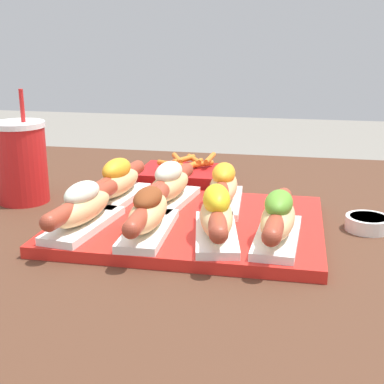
{
  "coord_description": "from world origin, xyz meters",
  "views": [
    {
      "loc": [
        0.13,
        -0.85,
        1.04
      ],
      "look_at": [
        -0.03,
        -0.02,
        0.79
      ],
      "focal_mm": 50.0,
      "sensor_mm": 36.0,
      "label": 1
    }
  ],
  "objects_px": {
    "hot_dog_5": "(169,185)",
    "hot_dog_2": "(216,215)",
    "serving_tray": "(190,224)",
    "hot_dog_3": "(278,218)",
    "sauce_bowl": "(368,222)",
    "hot_dog_0": "(83,207)",
    "hot_dog_1": "(148,212)",
    "hot_dog_4": "(117,182)",
    "drink_cup": "(21,162)",
    "hot_dog_6": "(224,186)",
    "fries_basket": "(184,176)"
  },
  "relations": [
    {
      "from": "hot_dog_5",
      "to": "hot_dog_6",
      "type": "xyz_separation_m",
      "value": [
        0.09,
        0.01,
        -0.0
      ]
    },
    {
      "from": "hot_dog_4",
      "to": "sauce_bowl",
      "type": "relative_size",
      "value": 2.93
    },
    {
      "from": "hot_dog_2",
      "to": "hot_dog_3",
      "type": "bearing_deg",
      "value": 3.15
    },
    {
      "from": "fries_basket",
      "to": "hot_dog_4",
      "type": "bearing_deg",
      "value": -113.76
    },
    {
      "from": "hot_dog_3",
      "to": "sauce_bowl",
      "type": "distance_m",
      "value": 0.19
    },
    {
      "from": "hot_dog_2",
      "to": "hot_dog_5",
      "type": "height_order",
      "value": "hot_dog_2"
    },
    {
      "from": "hot_dog_2",
      "to": "fries_basket",
      "type": "height_order",
      "value": "hot_dog_2"
    },
    {
      "from": "hot_dog_3",
      "to": "hot_dog_0",
      "type": "bearing_deg",
      "value": -178.91
    },
    {
      "from": "serving_tray",
      "to": "hot_dog_5",
      "type": "bearing_deg",
      "value": 126.79
    },
    {
      "from": "hot_dog_0",
      "to": "hot_dog_6",
      "type": "bearing_deg",
      "value": 38.66
    },
    {
      "from": "hot_dog_6",
      "to": "serving_tray",
      "type": "bearing_deg",
      "value": -118.04
    },
    {
      "from": "hot_dog_2",
      "to": "sauce_bowl",
      "type": "height_order",
      "value": "hot_dog_2"
    },
    {
      "from": "hot_dog_5",
      "to": "hot_dog_2",
      "type": "bearing_deg",
      "value": -53.3
    },
    {
      "from": "hot_dog_0",
      "to": "hot_dog_1",
      "type": "bearing_deg",
      "value": -1.63
    },
    {
      "from": "hot_dog_5",
      "to": "sauce_bowl",
      "type": "distance_m",
      "value": 0.34
    },
    {
      "from": "serving_tray",
      "to": "hot_dog_4",
      "type": "bearing_deg",
      "value": 153.9
    },
    {
      "from": "hot_dog_3",
      "to": "fries_basket",
      "type": "xyz_separation_m",
      "value": [
        -0.21,
        0.33,
        -0.03
      ]
    },
    {
      "from": "hot_dog_0",
      "to": "hot_dog_6",
      "type": "distance_m",
      "value": 0.25
    },
    {
      "from": "hot_dog_5",
      "to": "drink_cup",
      "type": "height_order",
      "value": "drink_cup"
    },
    {
      "from": "hot_dog_0",
      "to": "hot_dog_2",
      "type": "relative_size",
      "value": 1.01
    },
    {
      "from": "drink_cup",
      "to": "hot_dog_2",
      "type": "bearing_deg",
      "value": -22.26
    },
    {
      "from": "hot_dog_2",
      "to": "hot_dog_6",
      "type": "relative_size",
      "value": 0.99
    },
    {
      "from": "hot_dog_1",
      "to": "hot_dog_4",
      "type": "xyz_separation_m",
      "value": [
        -0.1,
        0.15,
        0.0
      ]
    },
    {
      "from": "serving_tray",
      "to": "hot_dog_0",
      "type": "xyz_separation_m",
      "value": [
        -0.15,
        -0.07,
        0.04
      ]
    },
    {
      "from": "hot_dog_2",
      "to": "hot_dog_5",
      "type": "bearing_deg",
      "value": 126.7
    },
    {
      "from": "hot_dog_0",
      "to": "hot_dog_4",
      "type": "distance_m",
      "value": 0.15
    },
    {
      "from": "hot_dog_5",
      "to": "hot_dog_6",
      "type": "relative_size",
      "value": 0.99
    },
    {
      "from": "serving_tray",
      "to": "hot_dog_4",
      "type": "relative_size",
      "value": 2.02
    },
    {
      "from": "hot_dog_1",
      "to": "hot_dog_3",
      "type": "xyz_separation_m",
      "value": [
        0.19,
        0.01,
        0.0
      ]
    },
    {
      "from": "serving_tray",
      "to": "fries_basket",
      "type": "bearing_deg",
      "value": 104.16
    },
    {
      "from": "serving_tray",
      "to": "hot_dog_1",
      "type": "relative_size",
      "value": 2.0
    },
    {
      "from": "hot_dog_2",
      "to": "sauce_bowl",
      "type": "xyz_separation_m",
      "value": [
        0.23,
        0.13,
        -0.04
      ]
    },
    {
      "from": "serving_tray",
      "to": "hot_dog_4",
      "type": "height_order",
      "value": "hot_dog_4"
    },
    {
      "from": "hot_dog_2",
      "to": "hot_dog_4",
      "type": "distance_m",
      "value": 0.25
    },
    {
      "from": "drink_cup",
      "to": "fries_basket",
      "type": "bearing_deg",
      "value": 31.89
    },
    {
      "from": "hot_dog_2",
      "to": "hot_dog_0",
      "type": "bearing_deg",
      "value": -179.79
    },
    {
      "from": "hot_dog_1",
      "to": "fries_basket",
      "type": "distance_m",
      "value": 0.34
    },
    {
      "from": "serving_tray",
      "to": "hot_dog_3",
      "type": "height_order",
      "value": "hot_dog_3"
    },
    {
      "from": "hot_dog_1",
      "to": "fries_basket",
      "type": "height_order",
      "value": "hot_dog_1"
    },
    {
      "from": "hot_dog_0",
      "to": "hot_dog_1",
      "type": "distance_m",
      "value": 0.11
    },
    {
      "from": "drink_cup",
      "to": "sauce_bowl",
      "type": "bearing_deg",
      "value": -3.2
    },
    {
      "from": "hot_dog_3",
      "to": "drink_cup",
      "type": "bearing_deg",
      "value": 162.07
    },
    {
      "from": "hot_dog_6",
      "to": "sauce_bowl",
      "type": "bearing_deg",
      "value": -6.98
    },
    {
      "from": "hot_dog_2",
      "to": "hot_dog_3",
      "type": "distance_m",
      "value": 0.09
    },
    {
      "from": "fries_basket",
      "to": "hot_dog_2",
      "type": "bearing_deg",
      "value": -70.13
    },
    {
      "from": "hot_dog_0",
      "to": "hot_dog_1",
      "type": "xyz_separation_m",
      "value": [
        0.1,
        -0.0,
        -0.0
      ]
    },
    {
      "from": "hot_dog_0",
      "to": "sauce_bowl",
      "type": "height_order",
      "value": "hot_dog_0"
    },
    {
      "from": "hot_dog_3",
      "to": "hot_dog_6",
      "type": "bearing_deg",
      "value": 123.61
    },
    {
      "from": "hot_dog_2",
      "to": "hot_dog_5",
      "type": "distance_m",
      "value": 0.18
    },
    {
      "from": "hot_dog_5",
      "to": "drink_cup",
      "type": "distance_m",
      "value": 0.29
    }
  ]
}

